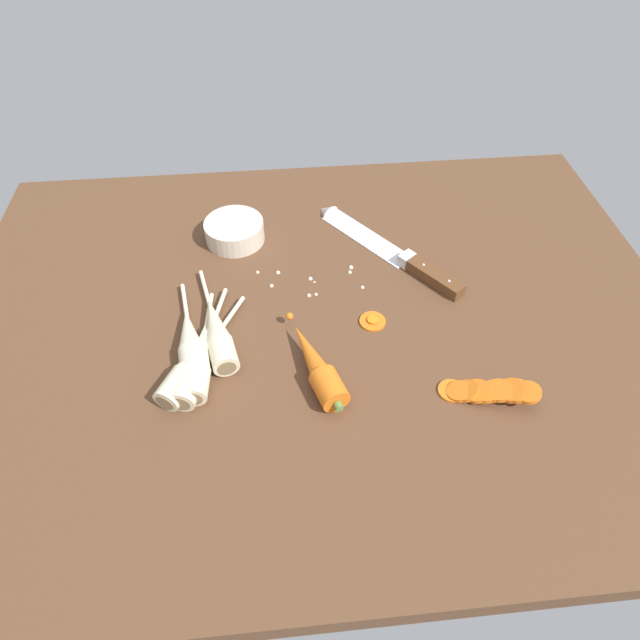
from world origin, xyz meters
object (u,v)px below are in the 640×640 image
(chefs_knife, at_px, (383,246))
(parsnip_back, at_px, (193,363))
(parsnip_mid_right, at_px, (190,341))
(carrot_slice_stray_near, at_px, (373,321))
(parsnip_front, at_px, (197,360))
(parsnip_mid_left, at_px, (199,359))
(carrot_slice_stack, at_px, (489,391))
(prep_bowl, at_px, (234,230))
(parsnip_outer, at_px, (217,332))
(whole_carrot, at_px, (316,366))

(chefs_knife, distance_m, parsnip_back, 0.42)
(parsnip_mid_right, distance_m, carrot_slice_stray_near, 0.29)
(parsnip_front, height_order, parsnip_mid_left, same)
(carrot_slice_stack, distance_m, prep_bowl, 0.54)
(chefs_knife, xyz_separation_m, parsnip_mid_right, (-0.34, -0.21, 0.01))
(chefs_knife, bearing_deg, parsnip_mid_left, -142.38)
(parsnip_mid_left, relative_size, parsnip_outer, 0.95)
(whole_carrot, relative_size, carrot_slice_stack, 1.38)
(parsnip_back, distance_m, carrot_slice_stack, 0.43)
(parsnip_outer, height_order, carrot_slice_stray_near, parsnip_outer)
(parsnip_mid_right, xyz_separation_m, carrot_slice_stack, (0.43, -0.13, -0.01))
(chefs_knife, xyz_separation_m, whole_carrot, (-0.15, -0.28, 0.01))
(parsnip_back, xyz_separation_m, carrot_slice_stray_near, (0.28, 0.07, -0.02))
(parsnip_mid_left, bearing_deg, whole_carrot, -9.56)
(parsnip_mid_left, xyz_separation_m, carrot_slice_stray_near, (0.27, 0.07, -0.02))
(parsnip_mid_right, height_order, parsnip_outer, same)
(whole_carrot, height_order, carrot_slice_stack, whole_carrot)
(parsnip_front, bearing_deg, parsnip_back, -137.51)
(parsnip_mid_right, relative_size, parsnip_back, 0.94)
(chefs_knife, xyz_separation_m, prep_bowl, (-0.27, 0.05, 0.01))
(whole_carrot, xyz_separation_m, parsnip_mid_left, (-0.17, 0.03, -0.00))
(parsnip_outer, relative_size, carrot_slice_stack, 1.68)
(whole_carrot, bearing_deg, prep_bowl, 110.52)
(parsnip_mid_left, bearing_deg, carrot_slice_stray_near, 13.79)
(chefs_knife, height_order, parsnip_front, parsnip_front)
(whole_carrot, relative_size, parsnip_mid_right, 0.93)
(chefs_knife, relative_size, parsnip_outer, 1.29)
(carrot_slice_stray_near, relative_size, prep_bowl, 0.39)
(carrot_slice_stack, distance_m, carrot_slice_stray_near, 0.21)
(parsnip_mid_right, bearing_deg, whole_carrot, -19.40)
(parsnip_mid_right, height_order, prep_bowl, same)
(whole_carrot, relative_size, prep_bowl, 1.72)
(carrot_slice_stack, bearing_deg, parsnip_front, 167.59)
(parsnip_front, height_order, parsnip_mid_right, same)
(carrot_slice_stray_near, bearing_deg, whole_carrot, -136.34)
(chefs_knife, bearing_deg, whole_carrot, -118.27)
(parsnip_mid_right, bearing_deg, parsnip_front, -71.86)
(whole_carrot, relative_size, parsnip_mid_left, 0.87)
(whole_carrot, bearing_deg, parsnip_back, 172.81)
(chefs_knife, relative_size, carrot_slice_stray_near, 6.90)
(parsnip_front, bearing_deg, parsnip_outer, 62.44)
(chefs_knife, height_order, parsnip_back, parsnip_back)
(parsnip_mid_left, height_order, parsnip_back, same)
(prep_bowl, bearing_deg, parsnip_mid_right, -103.91)
(parsnip_mid_left, bearing_deg, parsnip_mid_right, 113.45)
(carrot_slice_stack, xyz_separation_m, carrot_slice_stray_near, (-0.14, 0.16, -0.01))
(carrot_slice_stray_near, bearing_deg, chefs_knife, 75.08)
(whole_carrot, xyz_separation_m, carrot_slice_stack, (0.24, -0.06, -0.01))
(parsnip_mid_left, height_order, parsnip_mid_right, same)
(parsnip_mid_left, distance_m, parsnip_outer, 0.06)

